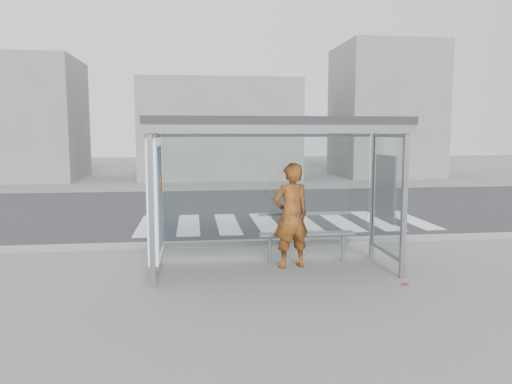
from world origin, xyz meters
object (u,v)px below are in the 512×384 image
Objects in this scene: bus_shelter at (252,156)px; bench at (307,233)px; soda_can at (406,283)px; person at (291,216)px.

bench is at bearing 22.61° from bus_shelter.
bench is at bearing 127.90° from soda_can.
bus_shelter is 3.20m from soda_can.
person is 16.48× the size of soda_can.
bus_shelter is at bearing -4.93° from person.
bench is 15.60× the size of soda_can.
bus_shelter reaches higher than person.
bus_shelter is 1.84m from bench.
person is at bearing -138.47° from bench.
bus_shelter is 2.43× the size of bench.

